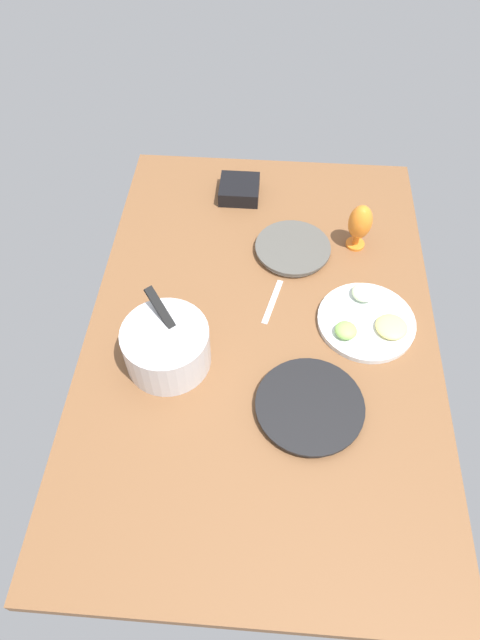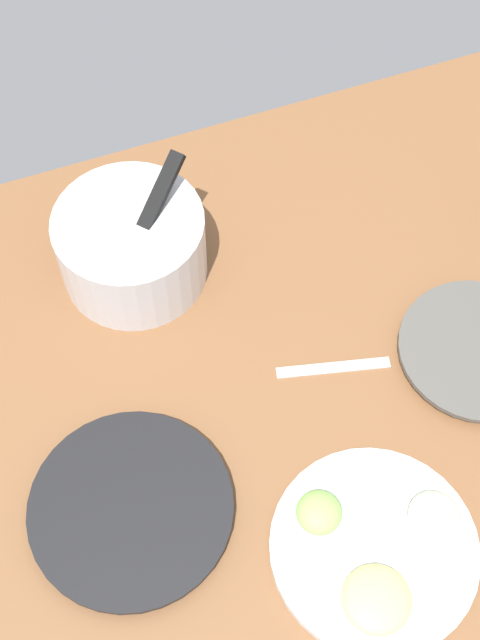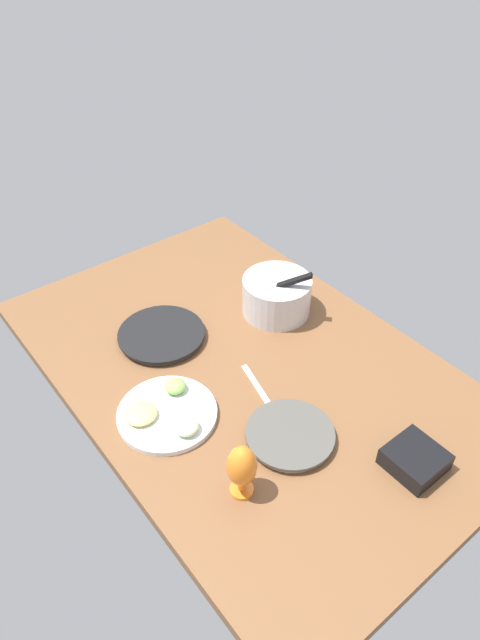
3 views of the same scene
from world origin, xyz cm
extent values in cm
cube|color=brown|center=(0.00, 0.00, -2.00)|extent=(160.00, 104.00, 4.00)
cylinder|color=#4C4C51|center=(-27.00, -14.09, 0.81)|extent=(26.94, 26.94, 1.61)
cylinder|color=black|center=(-27.00, -14.09, 2.09)|extent=(29.28, 29.28, 0.97)
cylinder|color=silver|center=(31.32, -8.67, 0.83)|extent=(23.04, 23.04, 1.66)
cylinder|color=#4E4C47|center=(31.32, -8.67, 2.16)|extent=(25.05, 25.05, 1.00)
cylinder|color=silver|center=(-14.28, 25.89, 6.72)|extent=(24.10, 24.10, 13.45)
cylinder|color=white|center=(-14.28, 25.89, 10.76)|extent=(21.69, 21.69, 2.42)
cube|color=black|center=(-10.06, 25.89, 14.43)|extent=(14.82, 13.38, 10.11)
cylinder|color=silver|center=(3.07, -31.15, 0.90)|extent=(29.24, 29.24, 1.80)
ellipsoid|color=beige|center=(12.20, -30.46, 3.51)|extent=(7.27, 7.27, 3.42)
ellipsoid|color=#8CC659|center=(-2.60, -24.44, 3.50)|extent=(6.51, 6.51, 3.40)
ellipsoid|color=#F9E072|center=(-0.47, -37.90, 3.09)|extent=(9.44, 9.44, 2.58)
cylinder|color=orange|center=(36.05, -29.67, 0.50)|extent=(6.28, 6.28, 1.00)
cylinder|color=orange|center=(36.05, -29.67, 2.51)|extent=(2.00, 2.00, 3.02)
ellipsoid|color=orange|center=(36.05, -29.67, 10.42)|extent=(7.73, 7.73, 12.80)
cube|color=black|center=(58.57, 11.16, 2.73)|extent=(14.12, 14.12, 5.46)
cube|color=tan|center=(58.57, 11.16, 4.48)|extent=(11.58, 11.58, 1.75)
cube|color=silver|center=(9.33, -2.86, 0.30)|extent=(17.90, 6.13, 0.60)
camera|label=1|loc=(-96.97, -0.61, 131.07)|focal=30.47mm
camera|label=2|loc=(-25.89, -55.42, 119.43)|focal=47.93mm
camera|label=3|loc=(101.57, -81.95, 127.22)|focal=31.78mm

